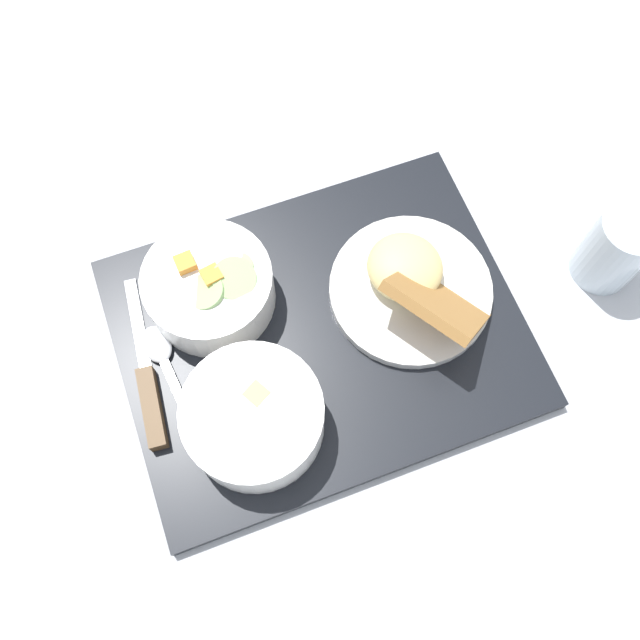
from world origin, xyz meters
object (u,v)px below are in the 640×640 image
Objects in this scene: bowl_soup at (254,417)px; glass_water at (612,246)px; bowl_salad at (210,287)px; spoon at (167,367)px; knife at (150,396)px; plate_main at (413,285)px.

glass_water is at bearing 12.00° from bowl_soup.
spoon is at bearing -133.28° from bowl_salad.
spoon is at bearing -39.49° from knife.
bowl_salad is at bearing 172.10° from glass_water.
bowl_soup is at bearing -119.66° from knife.
bowl_soup is at bearing -168.00° from glass_water.
glass_water is (0.48, 0.01, 0.02)m from spoon.
glass_water is at bearing -7.90° from bowl_salad.
bowl_soup is 0.90× the size of spoon.
bowl_soup reaches higher than spoon.
plate_main is 0.96× the size of knife.
plate_main is 0.29m from knife.
plate_main is at bearing 27.65° from bowl_soup.
glass_water reaches higher than spoon.
glass_water reaches higher than bowl_salad.
spoon is at bearing -175.71° from plate_main.
bowl_salad is 0.70× the size of knife.
plate_main is 0.21m from glass_water.
plate_main is at bearing -12.33° from bowl_salad.
plate_main is (0.19, 0.10, -0.02)m from bowl_soup.
bowl_salad is at bearing 167.67° from plate_main.
knife is (-0.29, -0.05, -0.01)m from plate_main.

